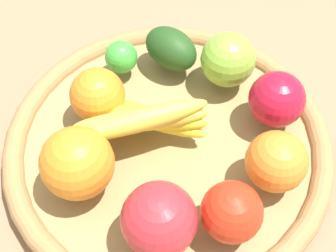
{
  "coord_description": "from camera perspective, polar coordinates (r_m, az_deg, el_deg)",
  "views": [
    {
      "loc": [
        -0.05,
        -0.33,
        0.51
      ],
      "look_at": [
        0.0,
        0.0,
        0.06
      ],
      "focal_mm": 49.79,
      "sensor_mm": 36.0,
      "label": 1
    }
  ],
  "objects": [
    {
      "name": "lime_0",
      "position": [
        0.64,
        -5.75,
        8.41
      ],
      "size": [
        0.06,
        0.06,
        0.04
      ],
      "primitive_type": "sphere",
      "rotation": [
        0.0,
        0.0,
        4.29
      ],
      "color": "green",
      "rests_on": "basket"
    },
    {
      "name": "orange_2",
      "position": [
        0.53,
        13.12,
        -4.25
      ],
      "size": [
        0.07,
        0.07,
        0.07
      ],
      "primitive_type": "sphere",
      "rotation": [
        0.0,
        0.0,
        0.04
      ],
      "color": "orange",
      "rests_on": "basket"
    },
    {
      "name": "orange_0",
      "position": [
        0.52,
        -11.04,
        -4.48
      ],
      "size": [
        0.09,
        0.09,
        0.08
      ],
      "primitive_type": "sphere",
      "rotation": [
        0.0,
        0.0,
        4.84
      ],
      "color": "orange",
      "rests_on": "basket"
    },
    {
      "name": "banana_bunch",
      "position": [
        0.55,
        -3.16,
        0.95
      ],
      "size": [
        0.16,
        0.11,
        0.06
      ],
      "color": "yellow",
      "rests_on": "basket"
    },
    {
      "name": "apple_3",
      "position": [
        0.61,
        7.35,
        8.06
      ],
      "size": [
        0.1,
        0.1,
        0.07
      ],
      "primitive_type": "sphere",
      "rotation": [
        0.0,
        0.0,
        4.25
      ],
      "color": "#84BB3A",
      "rests_on": "basket"
    },
    {
      "name": "avocado",
      "position": [
        0.64,
        0.37,
        9.46
      ],
      "size": [
        0.09,
        0.1,
        0.05
      ],
      "primitive_type": "ellipsoid",
      "rotation": [
        0.0,
        0.0,
        5.41
      ],
      "color": "#22461A",
      "rests_on": "basket"
    },
    {
      "name": "apple_2",
      "position": [
        0.48,
        -1.1,
        -11.4
      ],
      "size": [
        0.1,
        0.1,
        0.08
      ],
      "primitive_type": "sphere",
      "rotation": [
        0.0,
        0.0,
        1.88
      ],
      "color": "red",
      "rests_on": "basket"
    },
    {
      "name": "orange_1",
      "position": [
        0.58,
        -8.62,
        3.75
      ],
      "size": [
        0.07,
        0.07,
        0.07
      ],
      "primitive_type": "sphere",
      "rotation": [
        0.0,
        0.0,
        4.71
      ],
      "color": "orange",
      "rests_on": "basket"
    },
    {
      "name": "apple_1",
      "position": [
        0.49,
        7.79,
        -10.4
      ],
      "size": [
        0.07,
        0.07,
        0.07
      ],
      "primitive_type": "sphere",
      "rotation": [
        0.0,
        0.0,
        1.65
      ],
      "color": "red",
      "rests_on": "basket"
    },
    {
      "name": "basket",
      "position": [
        0.59,
        0.0,
        -2.2
      ],
      "size": [
        0.41,
        0.41,
        0.04
      ],
      "color": "#987F4F",
      "rests_on": "ground_plane"
    },
    {
      "name": "apple_0",
      "position": [
        0.58,
        13.17,
        3.2
      ],
      "size": [
        0.1,
        0.1,
        0.07
      ],
      "primitive_type": "sphere",
      "rotation": [
        0.0,
        0.0,
        0.85
      ],
      "color": "#B8142D",
      "rests_on": "basket"
    },
    {
      "name": "ground_plane",
      "position": [
        0.61,
        0.0,
        -3.13
      ],
      "size": [
        2.4,
        2.4,
        0.0
      ],
      "primitive_type": "plane",
      "color": "#8F6A4D",
      "rests_on": "ground"
    }
  ]
}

